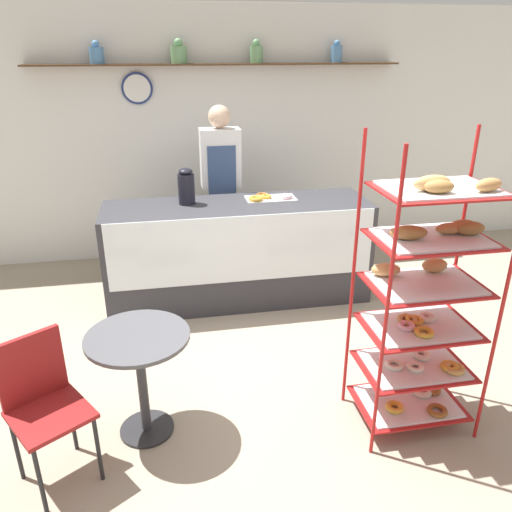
{
  "coord_description": "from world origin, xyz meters",
  "views": [
    {
      "loc": [
        -0.65,
        -2.94,
        2.28
      ],
      "look_at": [
        0.0,
        0.49,
        0.81
      ],
      "focal_mm": 35.0,
      "sensor_mm": 36.0,
      "label": 1
    }
  ],
  "objects_px": {
    "coffee_carafe": "(186,187)",
    "donut_tray_counter": "(269,198)",
    "pastry_rack": "(424,299)",
    "person_worker": "(221,185)",
    "cafe_table": "(140,361)",
    "cafe_chair": "(42,396)"
  },
  "relations": [
    {
      "from": "cafe_chair",
      "to": "coffee_carafe",
      "type": "height_order",
      "value": "coffee_carafe"
    },
    {
      "from": "donut_tray_counter",
      "to": "coffee_carafe",
      "type": "bearing_deg",
      "value": 179.67
    },
    {
      "from": "person_worker",
      "to": "cafe_chair",
      "type": "height_order",
      "value": "person_worker"
    },
    {
      "from": "pastry_rack",
      "to": "cafe_table",
      "type": "relative_size",
      "value": 2.62
    },
    {
      "from": "pastry_rack",
      "to": "donut_tray_counter",
      "type": "height_order",
      "value": "pastry_rack"
    },
    {
      "from": "cafe_chair",
      "to": "cafe_table",
      "type": "bearing_deg",
      "value": -8.58
    },
    {
      "from": "cafe_chair",
      "to": "donut_tray_counter",
      "type": "height_order",
      "value": "donut_tray_counter"
    },
    {
      "from": "cafe_table",
      "to": "cafe_chair",
      "type": "bearing_deg",
      "value": -155.21
    },
    {
      "from": "person_worker",
      "to": "pastry_rack",
      "type": "bearing_deg",
      "value": -70.32
    },
    {
      "from": "pastry_rack",
      "to": "cafe_chair",
      "type": "height_order",
      "value": "pastry_rack"
    },
    {
      "from": "person_worker",
      "to": "coffee_carafe",
      "type": "bearing_deg",
      "value": -125.53
    },
    {
      "from": "pastry_rack",
      "to": "coffee_carafe",
      "type": "height_order",
      "value": "pastry_rack"
    },
    {
      "from": "coffee_carafe",
      "to": "donut_tray_counter",
      "type": "xyz_separation_m",
      "value": [
        0.76,
        -0.0,
        -0.14
      ]
    },
    {
      "from": "pastry_rack",
      "to": "cafe_table",
      "type": "bearing_deg",
      "value": 173.31
    },
    {
      "from": "person_worker",
      "to": "cafe_table",
      "type": "relative_size",
      "value": 2.48
    },
    {
      "from": "coffee_carafe",
      "to": "donut_tray_counter",
      "type": "distance_m",
      "value": 0.78
    },
    {
      "from": "person_worker",
      "to": "donut_tray_counter",
      "type": "height_order",
      "value": "person_worker"
    },
    {
      "from": "person_worker",
      "to": "cafe_table",
      "type": "height_order",
      "value": "person_worker"
    },
    {
      "from": "pastry_rack",
      "to": "cafe_chair",
      "type": "distance_m",
      "value": 2.24
    },
    {
      "from": "person_worker",
      "to": "cafe_chair",
      "type": "distance_m",
      "value": 2.92
    },
    {
      "from": "cafe_chair",
      "to": "donut_tray_counter",
      "type": "relative_size",
      "value": 1.86
    },
    {
      "from": "cafe_chair",
      "to": "coffee_carafe",
      "type": "relative_size",
      "value": 2.63
    }
  ]
}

